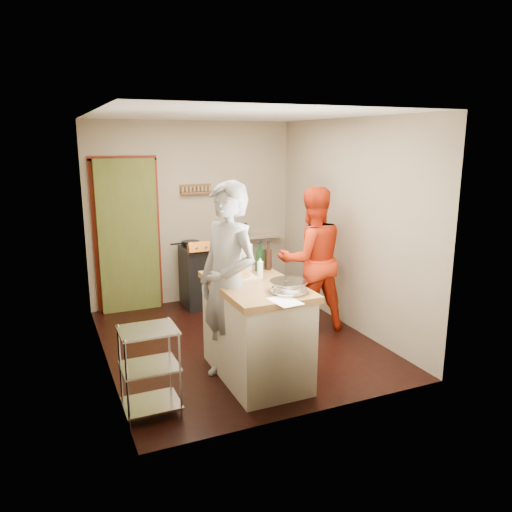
# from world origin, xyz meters

# --- Properties ---
(floor) EXTENTS (3.50, 3.50, 0.00)m
(floor) POSITION_xyz_m (0.00, 0.00, 0.00)
(floor) COLOR black
(floor) RESTS_ON ground
(back_wall) EXTENTS (3.00, 0.44, 2.60)m
(back_wall) POSITION_xyz_m (-0.64, 1.78, 1.13)
(back_wall) COLOR tan
(back_wall) RESTS_ON ground
(left_wall) EXTENTS (0.04, 3.50, 2.60)m
(left_wall) POSITION_xyz_m (-1.50, 0.00, 1.30)
(left_wall) COLOR tan
(left_wall) RESTS_ON ground
(right_wall) EXTENTS (0.04, 3.50, 2.60)m
(right_wall) POSITION_xyz_m (1.50, 0.00, 1.30)
(right_wall) COLOR tan
(right_wall) RESTS_ON ground
(ceiling) EXTENTS (3.00, 3.50, 0.02)m
(ceiling) POSITION_xyz_m (0.00, 0.00, 2.61)
(ceiling) COLOR white
(ceiling) RESTS_ON back_wall
(stove) EXTENTS (0.60, 0.63, 1.00)m
(stove) POSITION_xyz_m (0.05, 1.42, 0.45)
(stove) COLOR black
(stove) RESTS_ON ground
(wire_shelving) EXTENTS (0.48, 0.40, 0.80)m
(wire_shelving) POSITION_xyz_m (-1.28, -1.20, 0.44)
(wire_shelving) COLOR silver
(wire_shelving) RESTS_ON ground
(island) EXTENTS (0.77, 1.43, 1.29)m
(island) POSITION_xyz_m (-0.15, -0.90, 0.51)
(island) COLOR beige
(island) RESTS_ON ground
(person_stripe) EXTENTS (0.70, 0.84, 1.98)m
(person_stripe) POSITION_xyz_m (-0.42, -0.85, 0.99)
(person_stripe) COLOR silver
(person_stripe) RESTS_ON ground
(person_red) EXTENTS (0.94, 0.77, 1.79)m
(person_red) POSITION_xyz_m (1.00, 0.03, 0.90)
(person_red) COLOR red
(person_red) RESTS_ON ground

